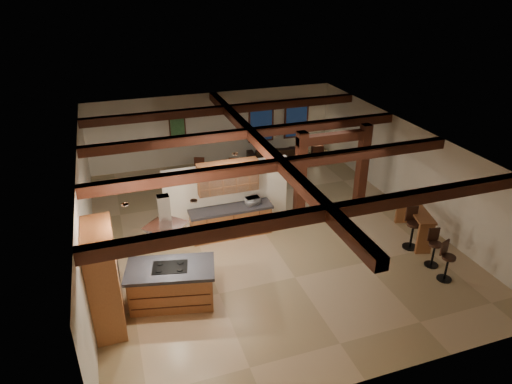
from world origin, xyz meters
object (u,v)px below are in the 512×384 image
(kitchen_island, at_px, (172,284))
(bar_counter, at_px, (414,217))
(sofa, at_px, (273,154))
(dining_table, at_px, (216,183))

(kitchen_island, height_order, bar_counter, kitchen_island)
(sofa, bearing_deg, kitchen_island, 60.08)
(sofa, relative_size, bar_counter, 1.06)
(kitchen_island, bearing_deg, bar_counter, 5.05)
(dining_table, relative_size, bar_counter, 0.83)
(bar_counter, bearing_deg, dining_table, 133.45)
(kitchen_island, height_order, dining_table, kitchen_island)
(kitchen_island, distance_m, bar_counter, 7.35)
(kitchen_island, xyz_separation_m, sofa, (5.49, 7.62, -0.21))
(kitchen_island, relative_size, bar_counter, 1.14)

